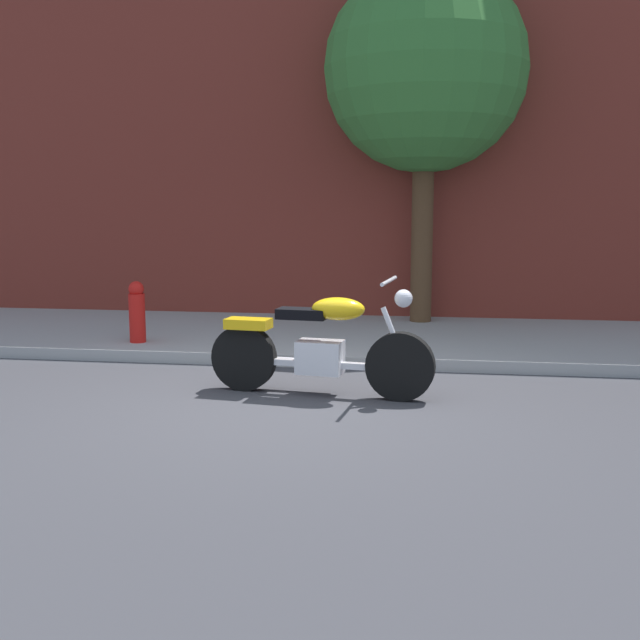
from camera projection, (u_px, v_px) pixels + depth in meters
name	position (u px, v px, depth m)	size (l,w,h in m)	color
ground_plane	(280.00, 408.00, 6.94)	(60.00, 60.00, 0.00)	#38383D
sidewalk	(330.00, 337.00, 10.23)	(19.89, 3.29, 0.14)	#9F9F9F
building_facade	(347.00, 61.00, 11.49)	(19.89, 0.50, 8.00)	maroon
motorcycle	(320.00, 348.00, 7.35)	(2.23, 0.71, 1.16)	black
street_tree	(425.00, 71.00, 10.68)	(2.87, 2.87, 5.16)	brown
fire_hydrant	(137.00, 317.00, 9.45)	(0.20, 0.20, 0.91)	red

